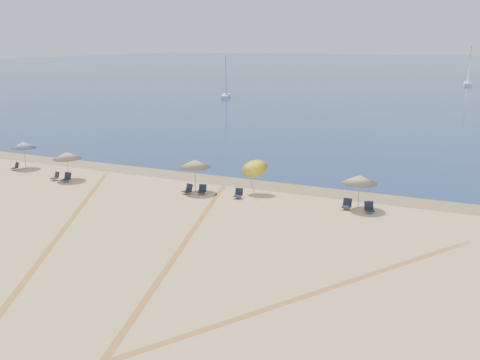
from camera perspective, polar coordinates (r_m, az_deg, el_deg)
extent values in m
plane|color=tan|center=(21.66, -22.90, -15.89)|extent=(160.00, 160.00, 0.00)
plane|color=#0C2151|center=(237.96, 20.86, 11.30)|extent=(500.00, 500.00, 0.00)
plane|color=olive|center=(40.44, 2.30, -0.45)|extent=(500.00, 500.00, 0.00)
cylinder|color=gray|center=(49.08, -22.22, 2.46)|extent=(0.05, 0.05, 2.15)
cone|color=white|center=(48.91, -22.33, 3.52)|extent=(2.07, 2.07, 0.55)
sphere|color=gray|center=(48.86, -22.36, 3.86)|extent=(0.08, 0.08, 0.08)
cylinder|color=gray|center=(43.81, -18.09, 1.40)|extent=(0.05, 0.05, 2.07)
cone|color=#F6E4C3|center=(43.62, -18.18, 2.53)|extent=(2.24, 2.24, 0.55)
sphere|color=gray|center=(43.56, -18.21, 2.92)|extent=(0.08, 0.08, 0.08)
cylinder|color=gray|center=(38.41, -4.88, 0.39)|extent=(0.05, 0.05, 2.22)
cone|color=#F6E4C3|center=(38.18, -4.91, 1.79)|extent=(2.26, 2.26, 0.55)
sphere|color=gray|center=(38.12, -4.92, 2.22)|extent=(0.08, 0.08, 0.08)
cylinder|color=gray|center=(37.34, 1.20, -0.03)|extent=(0.05, 1.25, 2.17)
cone|color=yellow|center=(37.59, 1.52, 1.55)|extent=(1.91, 1.94, 1.42)
sphere|color=gray|center=(37.52, 1.52, 1.99)|extent=(0.08, 0.08, 0.08)
cylinder|color=gray|center=(35.25, 12.69, -1.34)|extent=(0.05, 0.05, 2.11)
cone|color=#F6E4C3|center=(35.01, 12.78, 0.08)|extent=(2.27, 2.27, 0.55)
sphere|color=gray|center=(34.94, 12.80, 0.55)|extent=(0.08, 0.08, 0.08)
cube|color=black|center=(48.73, -23.18, 1.20)|extent=(0.66, 0.66, 0.05)
cube|color=black|center=(48.80, -22.94, 1.52)|extent=(0.57, 0.33, 0.48)
cylinder|color=#A5A5AD|center=(48.81, -23.45, 1.08)|extent=(0.02, 0.02, 0.17)
cylinder|color=#A5A5AD|center=(48.44, -23.22, 1.01)|extent=(0.02, 0.02, 0.17)
cube|color=black|center=(43.97, -19.42, 0.19)|extent=(0.67, 0.67, 0.05)
cube|color=black|center=(44.05, -19.15, 0.55)|extent=(0.57, 0.34, 0.48)
cylinder|color=#A5A5AD|center=(44.04, -19.73, 0.06)|extent=(0.02, 0.02, 0.18)
cylinder|color=#A5A5AD|center=(43.68, -19.43, -0.03)|extent=(0.02, 0.02, 0.18)
cube|color=black|center=(43.16, -18.29, 0.04)|extent=(0.64, 0.64, 0.05)
cube|color=black|center=(43.32, -18.09, 0.47)|extent=(0.61, 0.27, 0.53)
cylinder|color=#A5A5AD|center=(43.18, -18.72, -0.12)|extent=(0.03, 0.03, 0.19)
cylinder|color=#A5A5AD|center=(42.89, -18.22, -0.18)|extent=(0.03, 0.03, 0.19)
cube|color=black|center=(37.99, -5.78, -1.23)|extent=(0.72, 0.72, 0.05)
cube|color=black|center=(38.11, -5.48, -0.78)|extent=(0.62, 0.37, 0.52)
cylinder|color=#A5A5AD|center=(38.01, -6.18, -1.39)|extent=(0.03, 0.03, 0.19)
cylinder|color=#A5A5AD|center=(37.68, -5.69, -1.52)|extent=(0.03, 0.03, 0.19)
cube|color=black|center=(37.80, -4.15, -1.29)|extent=(0.67, 0.67, 0.05)
cube|color=black|center=(37.99, -4.04, -0.82)|extent=(0.59, 0.32, 0.50)
cylinder|color=#A5A5AD|center=(37.72, -4.61, -1.48)|extent=(0.02, 0.02, 0.18)
cylinder|color=#A5A5AD|center=(37.60, -3.96, -1.52)|extent=(0.02, 0.02, 0.18)
cube|color=black|center=(36.72, -0.22, -1.73)|extent=(0.63, 0.63, 0.05)
cube|color=black|center=(36.90, -0.10, -1.25)|extent=(0.58, 0.27, 0.50)
cylinder|color=#A5A5AD|center=(36.63, -0.69, -1.93)|extent=(0.02, 0.02, 0.18)
cylinder|color=#A5A5AD|center=(36.50, -0.02, -1.99)|extent=(0.02, 0.02, 0.18)
cube|color=black|center=(35.05, 11.41, -2.84)|extent=(0.57, 0.57, 0.05)
cube|color=black|center=(35.24, 11.53, -2.33)|extent=(0.57, 0.21, 0.51)
cylinder|color=#A5A5AD|center=(34.93, 10.96, -3.04)|extent=(0.02, 0.02, 0.19)
cylinder|color=#A5A5AD|center=(34.84, 11.69, -3.13)|extent=(0.02, 0.02, 0.19)
cube|color=black|center=(34.63, 13.80, -3.19)|extent=(0.76, 0.76, 0.05)
cube|color=black|center=(34.82, 13.73, -2.65)|extent=(0.62, 0.42, 0.52)
cylinder|color=#A5A5AD|center=(34.41, 13.34, -3.45)|extent=(0.03, 0.03, 0.19)
cylinder|color=#A5A5AD|center=(34.50, 14.11, -3.45)|extent=(0.03, 0.03, 0.19)
cube|color=white|center=(142.66, 23.34, 9.49)|extent=(2.07, 6.44, 0.69)
cylinder|color=gray|center=(142.41, 23.52, 11.28)|extent=(0.14, 0.14, 9.23)
cube|color=white|center=(103.22, -1.54, 9.05)|extent=(3.09, 5.42, 0.58)
cylinder|color=gray|center=(102.91, -1.55, 11.12)|extent=(0.12, 0.12, 7.68)
plane|color=tan|center=(28.45, -6.32, -7.24)|extent=(34.37, 34.37, 0.00)
plane|color=tan|center=(29.44, -5.77, -6.45)|extent=(34.37, 34.37, 0.00)
plane|color=tan|center=(21.62, 0.01, -14.66)|extent=(38.73, 38.73, 0.00)
plane|color=tan|center=(22.16, 2.47, -13.88)|extent=(38.73, 38.73, 0.00)
plane|color=tan|center=(31.39, -19.04, -5.85)|extent=(37.74, 37.74, 0.00)
plane|color=tan|center=(32.38, -18.54, -5.17)|extent=(37.74, 37.74, 0.00)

